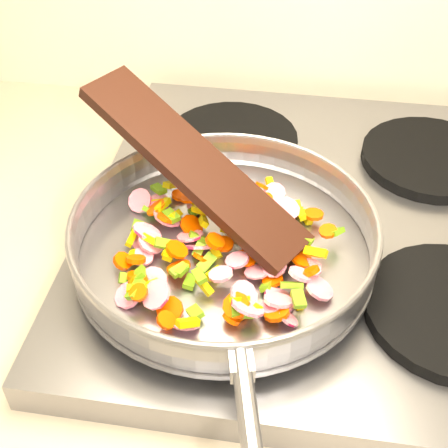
# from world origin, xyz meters

# --- Properties ---
(cooktop) EXTENTS (0.60, 0.60, 0.04)m
(cooktop) POSITION_xyz_m (-0.70, 1.67, 0.92)
(cooktop) COLOR #939399
(cooktop) RESTS_ON counter_top
(grate_fl) EXTENTS (0.19, 0.19, 0.02)m
(grate_fl) POSITION_xyz_m (-0.84, 1.52, 0.95)
(grate_fl) COLOR black
(grate_fl) RESTS_ON cooktop
(grate_bl) EXTENTS (0.19, 0.19, 0.02)m
(grate_bl) POSITION_xyz_m (-0.84, 1.81, 0.95)
(grate_bl) COLOR black
(grate_bl) RESTS_ON cooktop
(grate_br) EXTENTS (0.19, 0.19, 0.02)m
(grate_br) POSITION_xyz_m (-0.56, 1.81, 0.95)
(grate_br) COLOR black
(grate_br) RESTS_ON cooktop
(saute_pan) EXTENTS (0.38, 0.54, 0.05)m
(saute_pan) POSITION_xyz_m (-0.81, 1.56, 0.99)
(saute_pan) COLOR #9E9EA5
(saute_pan) RESTS_ON grate_fl
(vegetable_heap) EXTENTS (0.26, 0.27, 0.05)m
(vegetable_heap) POSITION_xyz_m (-0.82, 1.56, 0.98)
(vegetable_heap) COLOR #D8154A
(vegetable_heap) RESTS_ON saute_pan
(wooden_spatula) EXTENTS (0.29, 0.21, 0.13)m
(wooden_spatula) POSITION_xyz_m (-0.86, 1.62, 1.04)
(wooden_spatula) COLOR black
(wooden_spatula) RESTS_ON saute_pan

